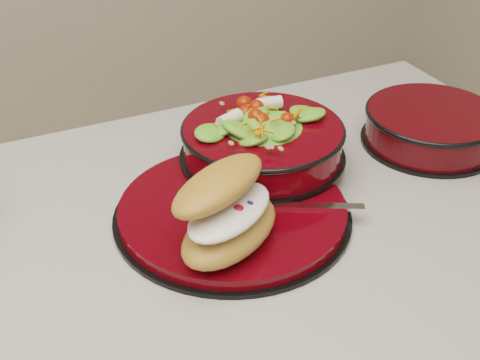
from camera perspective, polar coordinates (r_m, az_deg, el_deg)
name	(u,v)px	position (r m, az deg, el deg)	size (l,w,h in m)	color
dinner_plate	(233,211)	(0.84, -0.58, -2.70)	(0.30, 0.30, 0.02)	black
salad_bowl	(263,136)	(0.91, 1.95, 3.80)	(0.23, 0.23, 0.10)	black
croissant	(227,211)	(0.75, -1.08, -2.64)	(0.17, 0.16, 0.09)	#B98038
fork	(290,206)	(0.83, 4.32, -2.22)	(0.16, 0.09, 0.00)	silver
extra_bowl	(431,125)	(1.03, 16.03, 4.51)	(0.20, 0.20, 0.05)	black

